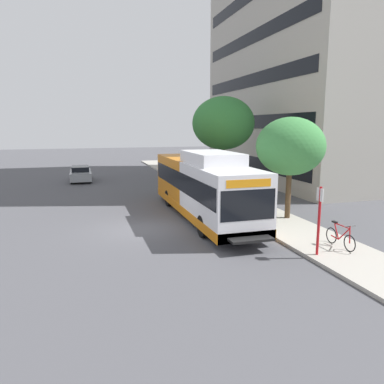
{
  "coord_description": "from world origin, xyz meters",
  "views": [
    {
      "loc": [
        -2.45,
        -17.26,
        4.94
      ],
      "look_at": [
        2.88,
        0.58,
        1.6
      ],
      "focal_mm": 34.72,
      "sensor_mm": 36.0,
      "label": 1
    }
  ],
  "objects": [
    {
      "name": "bus_stop_sign_pole",
      "position": [
        5.89,
        -5.8,
        1.65
      ],
      "size": [
        0.1,
        0.36,
        2.6
      ],
      "color": "red",
      "rests_on": "sidewalk_curb"
    },
    {
      "name": "transit_bus",
      "position": [
        3.76,
        1.5,
        1.7
      ],
      "size": [
        2.58,
        12.25,
        3.65
      ],
      "color": "white",
      "rests_on": "ground"
    },
    {
      "name": "parked_car_far_lane",
      "position": [
        -2.58,
        17.44,
        0.66
      ],
      "size": [
        1.8,
        4.5,
        1.33
      ],
      "color": "#93999E",
      "rests_on": "ground"
    },
    {
      "name": "bicycle_parked",
      "position": [
        7.29,
        -5.32,
        0.56
      ],
      "size": [
        0.52,
        1.76,
        1.02
      ],
      "color": "black",
      "rests_on": "sidewalk_curb"
    },
    {
      "name": "ground_plane",
      "position": [
        0.0,
        8.0,
        0.0
      ],
      "size": [
        120.0,
        120.0,
        0.0
      ],
      "primitive_type": "plane",
      "color": "#4C4C51"
    },
    {
      "name": "street_tree_near_stop",
      "position": [
        7.84,
        -0.42,
        3.88
      ],
      "size": [
        3.5,
        3.5,
        5.24
      ],
      "color": "#4C3823",
      "rests_on": "sidewalk_curb"
    },
    {
      "name": "sidewalk_curb",
      "position": [
        7.0,
        6.0,
        0.07
      ],
      "size": [
        3.0,
        56.0,
        0.14
      ],
      "primitive_type": "cube",
      "color": "#A8A399",
      "rests_on": "ground"
    },
    {
      "name": "street_tree_mid_block",
      "position": [
        7.83,
        9.01,
        5.11
      ],
      "size": [
        4.63,
        4.63,
        6.94
      ],
      "color": "#4C3823",
      "rests_on": "sidewalk_curb"
    },
    {
      "name": "apartment_tower_backdrop",
      "position": [
        17.88,
        13.09,
        15.77
      ],
      "size": [
        12.04,
        21.05,
        31.54
      ],
      "color": "#ADA89E",
      "rests_on": "ground"
    }
  ]
}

